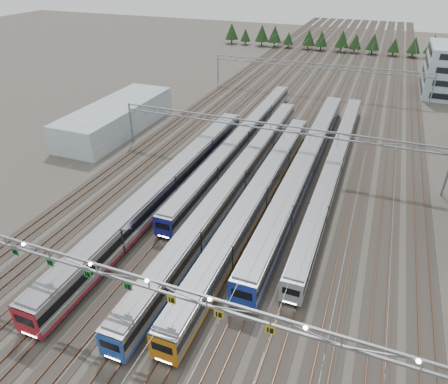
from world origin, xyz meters
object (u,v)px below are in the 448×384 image
(train_e, at_px, (305,164))
(west_shed, at_px, (117,117))
(train_a, at_px, (167,186))
(train_b, at_px, (242,139))
(train_d, at_px, (257,196))
(gantry_near, at_px, (148,286))
(train_c, at_px, (237,179))
(train_f, at_px, (335,164))
(gantry_mid, at_px, (270,132))
(gantry_far, at_px, (317,69))

(train_e, relative_size, west_shed, 2.15)
(train_a, xyz_separation_m, train_b, (4.50, 21.58, -0.29))
(train_a, height_order, train_b, train_a)
(train_d, bearing_deg, gantry_near, -95.06)
(train_d, height_order, west_shed, west_shed)
(gantry_near, bearing_deg, train_c, 94.23)
(train_a, bearing_deg, train_f, 37.67)
(gantry_mid, distance_m, gantry_far, 45.00)
(train_b, bearing_deg, train_f, -13.16)
(train_c, bearing_deg, gantry_mid, 77.75)
(train_d, bearing_deg, gantry_far, 92.18)
(train_a, relative_size, gantry_near, 1.00)
(train_d, distance_m, west_shed, 40.99)
(train_e, bearing_deg, train_f, 29.76)
(west_shed, bearing_deg, gantry_far, 49.88)
(train_f, bearing_deg, gantry_mid, -176.18)
(train_f, bearing_deg, train_a, -142.33)
(train_c, distance_m, train_d, 5.91)
(train_c, distance_m, train_f, 17.48)
(train_a, relative_size, train_f, 0.87)
(train_a, bearing_deg, train_b, 78.22)
(train_c, bearing_deg, west_shed, 155.59)
(train_a, xyz_separation_m, train_f, (22.50, 17.37, -0.40))
(gantry_near, bearing_deg, west_shed, 127.74)
(train_e, distance_m, train_f, 5.20)
(gantry_near, distance_m, gantry_mid, 40.12)
(train_e, bearing_deg, train_c, -136.51)
(train_d, relative_size, train_e, 0.88)
(gantry_mid, bearing_deg, train_c, -102.25)
(train_c, xyz_separation_m, west_shed, (-32.12, 14.58, 0.69))
(train_c, xyz_separation_m, gantry_near, (2.20, -29.76, 5.00))
(train_d, distance_m, gantry_near, 26.50)
(train_b, bearing_deg, west_shed, -178.46)
(train_a, distance_m, west_shed, 31.13)
(train_f, xyz_separation_m, gantry_near, (-11.30, -40.87, 5.18))
(gantry_far, bearing_deg, train_c, -92.33)
(train_c, xyz_separation_m, train_e, (9.00, 8.54, 0.19))
(train_e, relative_size, gantry_near, 1.14)
(train_f, height_order, gantry_far, gantry_far)
(train_c, bearing_deg, gantry_far, 87.67)
(train_a, xyz_separation_m, train_e, (18.00, 14.80, -0.04))
(train_f, distance_m, gantry_mid, 12.13)
(train_e, xyz_separation_m, gantry_far, (-6.75, 46.82, 4.12))
(train_b, relative_size, train_f, 0.97)
(train_a, distance_m, train_c, 10.97)
(gantry_far, distance_m, west_shed, 53.46)
(train_b, height_order, train_f, train_b)
(train_c, distance_m, west_shed, 35.28)
(train_f, bearing_deg, train_b, 166.84)
(train_a, relative_size, gantry_far, 1.00)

